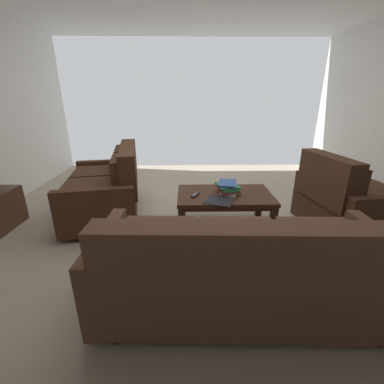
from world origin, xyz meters
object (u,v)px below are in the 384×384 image
(book_stack, at_px, (228,188))
(loose_magazine, at_px, (220,201))
(loveseat_near, at_px, (108,188))
(armchair_side, at_px, (346,202))
(tv_remote, at_px, (195,195))
(sofa_main, at_px, (243,268))
(coffee_table, at_px, (224,199))

(book_stack, height_order, loose_magazine, book_stack)
(loveseat_near, relative_size, armchair_side, 1.39)
(loveseat_near, height_order, tv_remote, loveseat_near)
(book_stack, bearing_deg, loose_magazine, 62.70)
(sofa_main, bearing_deg, tv_remote, -76.50)
(coffee_table, bearing_deg, armchair_side, 172.87)
(loveseat_near, xyz_separation_m, armchair_side, (-2.73, 0.53, 0.01))
(sofa_main, height_order, armchair_side, armchair_side)
(tv_remote, bearing_deg, coffee_table, -169.31)
(sofa_main, distance_m, armchair_side, 1.75)
(loose_magazine, bearing_deg, sofa_main, -153.99)
(coffee_table, height_order, book_stack, book_stack)
(loveseat_near, bearing_deg, book_stack, 166.20)
(coffee_table, relative_size, tv_remote, 6.47)
(loveseat_near, height_order, book_stack, loveseat_near)
(coffee_table, distance_m, loose_magazine, 0.25)
(book_stack, relative_size, loose_magazine, 1.07)
(armchair_side, height_order, book_stack, armchair_side)
(armchair_side, distance_m, book_stack, 1.29)
(coffee_table, bearing_deg, loose_magazine, 69.09)
(coffee_table, height_order, tv_remote, tv_remote)
(tv_remote, height_order, loose_magazine, tv_remote)
(coffee_table, bearing_deg, book_stack, -162.91)
(sofa_main, height_order, tv_remote, sofa_main)
(sofa_main, height_order, loose_magazine, sofa_main)
(armchair_side, relative_size, tv_remote, 6.57)
(armchair_side, xyz_separation_m, book_stack, (1.27, -0.17, 0.11))
(coffee_table, distance_m, armchair_side, 1.32)
(sofa_main, distance_m, coffee_table, 1.27)
(book_stack, bearing_deg, sofa_main, 86.24)
(tv_remote, relative_size, loose_magazine, 0.59)
(coffee_table, xyz_separation_m, loose_magazine, (0.09, 0.23, 0.07))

